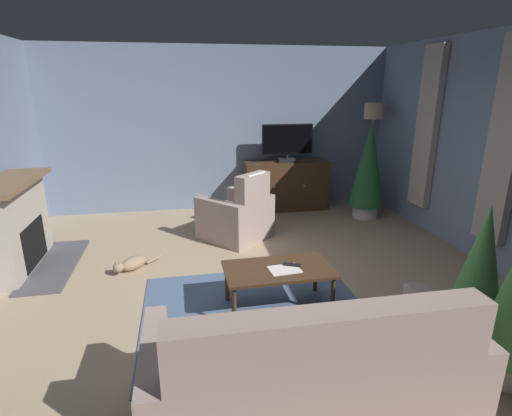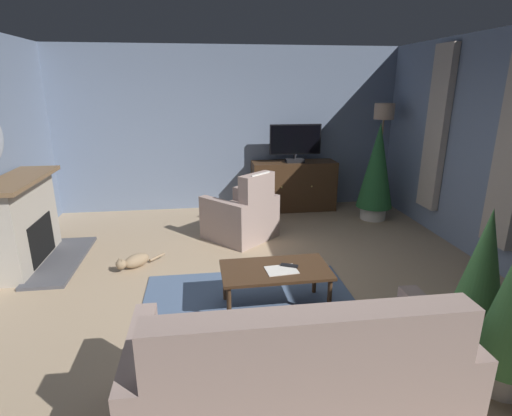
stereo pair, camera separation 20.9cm
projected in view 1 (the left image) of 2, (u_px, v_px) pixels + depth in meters
The scene contains 17 objects.
ground_plane at pixel (255, 295), 4.33m from camera, with size 6.53×7.03×0.04m, color tan.
wall_back at pixel (221, 130), 6.97m from camera, with size 6.53×0.10×2.79m, color slate.
curtain_panel_near at pixel (505, 143), 4.50m from camera, with size 0.10×0.44×2.35m, color #B2A393.
curtain_panel_far at pixel (427, 128), 5.91m from camera, with size 0.10×0.44×2.35m, color #B2A393.
rug_central at pixel (256, 314), 3.92m from camera, with size 2.20×1.88×0.01m, color slate.
fireplace at pixel (17, 228), 4.74m from camera, with size 0.86×1.48×1.11m.
tv_cabinet at pixel (286, 186), 7.13m from camera, with size 1.47×0.52×0.87m.
television at pixel (287, 142), 6.84m from camera, with size 0.89×0.20×0.65m.
coffee_table at pixel (278, 272), 3.92m from camera, with size 1.07×0.60×0.45m.
tv_remote at pixel (292, 265), 3.94m from camera, with size 0.17×0.05×0.02m, color black.
folded_newspaper at pixel (285, 269), 3.87m from camera, with size 0.30×0.22×0.01m, color silver.
sofa_floral at pixel (311, 375), 2.65m from camera, with size 2.19×0.94×0.98m.
armchair_near_window at pixel (238, 217), 5.77m from camera, with size 1.17×1.17×1.02m.
potted_plant_on_hearth_side at pixel (482, 258), 3.72m from camera, with size 0.42×0.42×1.14m.
potted_plant_leafy_by_curtain at pixel (368, 168), 6.54m from camera, with size 0.58×0.58×1.60m.
cat at pixel (132, 264), 4.83m from camera, with size 0.55×0.44×0.19m.
floor_lamp at pixel (373, 124), 6.89m from camera, with size 0.34×0.34×1.86m.
Camera 1 is at (-0.69, -3.79, 2.18)m, focal length 27.93 mm.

